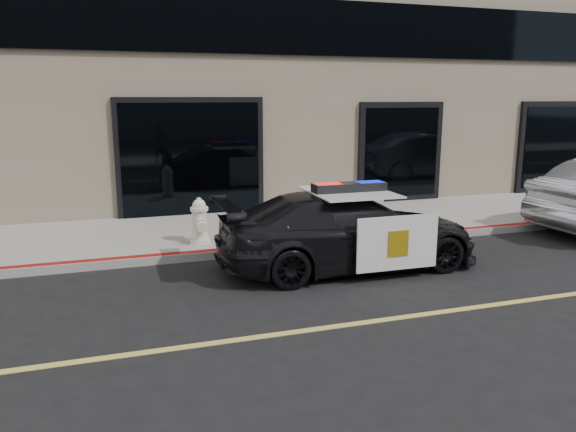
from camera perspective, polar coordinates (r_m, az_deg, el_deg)
name	(u,v)px	position (r m, az deg, el deg)	size (l,w,h in m)	color
ground	(355,324)	(7.45, 6.84, -10.85)	(120.00, 120.00, 0.00)	black
sidewalk_n	(252,229)	(12.15, -3.66, -1.35)	(60.00, 3.50, 0.15)	gray
police_car	(348,230)	(9.61, 6.14, -1.41)	(2.12, 4.56, 1.48)	black
fire_hydrant	(200,222)	(10.76, -8.96, -0.60)	(0.39, 0.55, 0.87)	white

